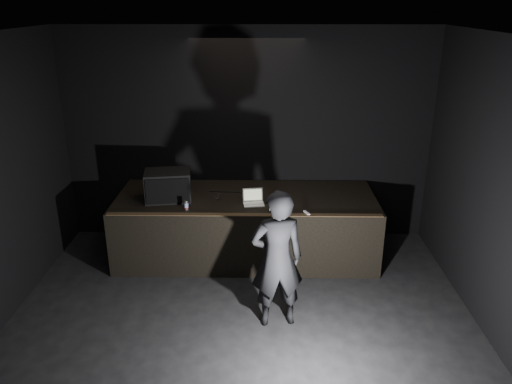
{
  "coord_description": "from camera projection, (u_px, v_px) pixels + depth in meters",
  "views": [
    {
      "loc": [
        0.26,
        -4.44,
        3.85
      ],
      "look_at": [
        0.16,
        2.3,
        1.24
      ],
      "focal_mm": 35.0,
      "sensor_mm": 36.0,
      "label": 1
    }
  ],
  "objects": [
    {
      "name": "beer_can",
      "position": [
        186.0,
        205.0,
        7.2
      ],
      "size": [
        0.06,
        0.06,
        0.15
      ],
      "color": "silver",
      "rests_on": "stage_riser"
    },
    {
      "name": "riser_lip",
      "position": [
        244.0,
        215.0,
        7.06
      ],
      "size": [
        3.92,
        0.1,
        0.01
      ],
      "primitive_type": "cube",
      "color": "brown",
      "rests_on": "stage_riser"
    },
    {
      "name": "cable",
      "position": [
        236.0,
        192.0,
        7.88
      ],
      "size": [
        0.85,
        0.06,
        0.02
      ],
      "primitive_type": "cylinder",
      "rotation": [
        0.0,
        1.57,
        -0.06
      ],
      "color": "black",
      "rests_on": "stage_riser"
    },
    {
      "name": "laptop",
      "position": [
        253.0,
        200.0,
        7.44
      ],
      "size": [
        0.34,
        0.31,
        0.21
      ],
      "rotation": [
        0.0,
        0.0,
        0.14
      ],
      "color": "white",
      "rests_on": "stage_riser"
    },
    {
      "name": "stage_monitor",
      "position": [
        168.0,
        186.0,
        7.52
      ],
      "size": [
        0.74,
        0.59,
        0.45
      ],
      "rotation": [
        0.0,
        0.0,
        0.15
      ],
      "color": "black",
      "rests_on": "stage_riser"
    },
    {
      "name": "ground",
      "position": [
        238.0,
        371.0,
        5.54
      ],
      "size": [
        7.0,
        7.0,
        0.0
      ],
      "primitive_type": "plane",
      "color": "black",
      "rests_on": "ground"
    },
    {
      "name": "person",
      "position": [
        277.0,
        259.0,
        6.06
      ],
      "size": [
        0.73,
        0.55,
        1.8
      ],
      "primitive_type": "imported",
      "rotation": [
        0.0,
        0.0,
        3.33
      ],
      "color": "black",
      "rests_on": "ground"
    },
    {
      "name": "plastic_cup",
      "position": [
        218.0,
        197.0,
        7.57
      ],
      "size": [
        0.08,
        0.08,
        0.1
      ],
      "primitive_type": "cylinder",
      "color": "white",
      "rests_on": "stage_riser"
    },
    {
      "name": "stage_riser",
      "position": [
        246.0,
        226.0,
        7.9
      ],
      "size": [
        4.0,
        1.5,
        1.0
      ],
      "primitive_type": "cube",
      "color": "black",
      "rests_on": "ground"
    },
    {
      "name": "wii_remote",
      "position": [
        307.0,
        213.0,
        7.09
      ],
      "size": [
        0.09,
        0.15,
        0.03
      ],
      "primitive_type": "cube",
      "rotation": [
        0.0,
        0.0,
        0.38
      ],
      "color": "white",
      "rests_on": "stage_riser"
    },
    {
      "name": "room_walls",
      "position": [
        236.0,
        203.0,
        4.8
      ],
      "size": [
        6.1,
        7.1,
        3.52
      ],
      "color": "black",
      "rests_on": "ground"
    }
  ]
}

